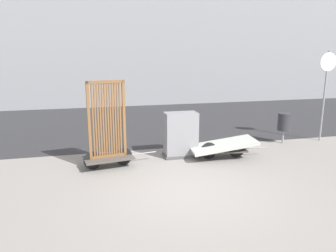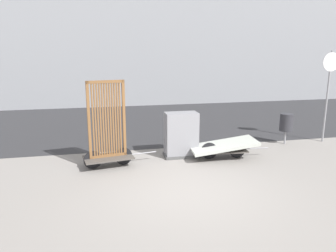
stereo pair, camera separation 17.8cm
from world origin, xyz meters
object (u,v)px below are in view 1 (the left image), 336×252
object	(u,v)px
utility_cabinet	(181,136)
trash_bin	(284,122)
sign_post	(326,83)
bike_cart_with_mattress	(223,146)
bike_cart_with_bedframe	(108,136)

from	to	relation	value
utility_cabinet	trash_bin	xyz separation A→B (m)	(3.64, 0.52, 0.11)
sign_post	utility_cabinet	bearing A→B (deg)	-174.19
sign_post	bike_cart_with_mattress	bearing A→B (deg)	-166.50
bike_cart_with_mattress	trash_bin	bearing A→B (deg)	25.65
trash_bin	sign_post	distance (m)	1.87
bike_cart_with_bedframe	utility_cabinet	xyz separation A→B (m)	(2.08, 0.43, -0.23)
bike_cart_with_mattress	utility_cabinet	xyz separation A→B (m)	(-1.12, 0.43, 0.25)
bike_cart_with_mattress	bike_cart_with_bedframe	bearing A→B (deg)	-175.06
utility_cabinet	bike_cart_with_mattress	bearing A→B (deg)	-20.89
bike_cart_with_mattress	trash_bin	xyz separation A→B (m)	(2.52, 0.95, 0.37)
utility_cabinet	sign_post	distance (m)	5.26
bike_cart_with_mattress	trash_bin	distance (m)	2.72
bike_cart_with_bedframe	utility_cabinet	distance (m)	2.13
bike_cart_with_mattress	utility_cabinet	distance (m)	1.23
bike_cart_with_bedframe	sign_post	xyz separation A→B (m)	(7.13, 0.94, 1.11)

